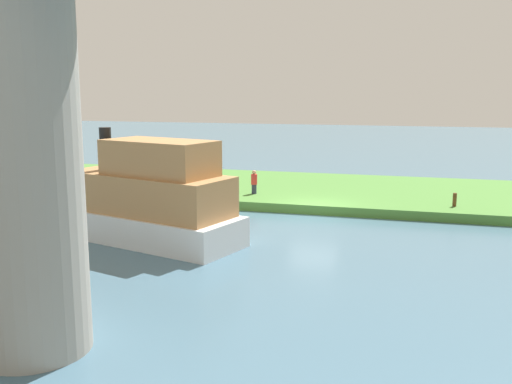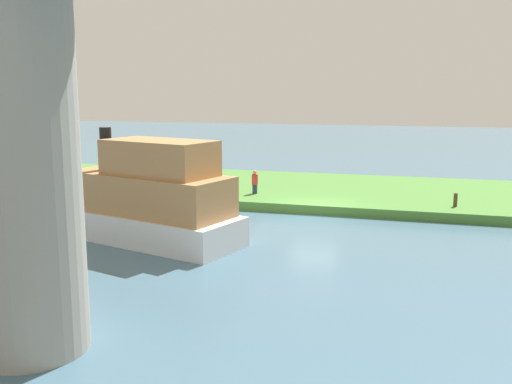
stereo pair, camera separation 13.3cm
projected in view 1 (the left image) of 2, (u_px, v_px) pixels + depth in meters
ground_plane at (314, 215)px, 30.08m from camera, size 160.00×160.00×0.00m
grassy_bank at (331, 191)px, 35.72m from camera, size 80.00×12.00×0.50m
bridge_pylon at (22, 161)px, 13.64m from camera, size 2.84×2.84×9.62m
person_on_bank at (254, 182)px, 33.36m from camera, size 0.48×0.48×1.39m
mooring_post at (455, 200)px, 29.75m from camera, size 0.20×0.20×0.70m
motorboat_red at (144, 200)px, 24.73m from camera, size 9.99×5.71×4.85m
motorboat_white at (29, 209)px, 29.29m from camera, size 4.02×1.93×1.28m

